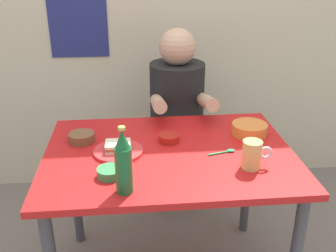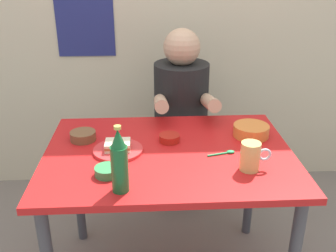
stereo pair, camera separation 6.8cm
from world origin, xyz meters
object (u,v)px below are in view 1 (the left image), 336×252
Objects in this scene: sandwich at (118,146)px; beer_mug at (252,155)px; plate_orange at (118,151)px; dip_bowl_green at (110,172)px; beer_bottle at (124,163)px; dining_table at (169,169)px; person_seated at (177,98)px; stool at (176,159)px.

sandwich is 0.58m from beer_mug.
dip_bowl_green is at bearing -98.63° from plate_orange.
beer_bottle is at bearing -166.37° from beer_mug.
dining_table is 0.64m from person_seated.
dining_table is 2.44× the size of stool.
plate_orange is 1.75× the size of beer_mug.
beer_bottle is at bearing -84.51° from plate_orange.
sandwich reaches higher than plate_orange.
stool is at bearing 61.75° from sandwich.
person_seated reaches higher than sandwich.
beer_bottle is (0.03, -0.31, 0.11)m from plate_orange.
person_seated reaches higher than stool.
stool is 1.72× the size of beer_bottle.
plate_orange is at bearing 95.49° from beer_bottle.
plate_orange is 0.20m from dip_bowl_green.
dip_bowl_green is at bearing -143.14° from dining_table.
person_seated reaches higher than plate_orange.
dip_bowl_green is (-0.03, -0.20, 0.01)m from plate_orange.
beer_mug is (0.55, -0.19, 0.03)m from sandwich.
beer_bottle is 2.62× the size of dip_bowl_green.
plate_orange is 0.33m from beer_bottle.
beer_mug is at bearing -29.10° from dining_table.
plate_orange reaches higher than dining_table.
beer_mug is (0.21, -0.81, 0.45)m from stool.
sandwich reaches higher than stool.
dining_table is 8.73× the size of beer_mug.
beer_bottle reaches higher than dip_bowl_green.
sandwich is 0.32m from beer_bottle.
beer_bottle is at bearing -122.68° from dining_table.
person_seated reaches higher than beer_bottle.
stool is 0.99m from dip_bowl_green.
stool is 0.82m from sandwich.
dining_table is at bearing -100.10° from person_seated.
dining_table is 0.42m from beer_bottle.
plate_orange is (-0.33, -0.61, -0.02)m from person_seated.
person_seated is (0.11, 0.62, 0.12)m from dining_table.
sandwich is at bearing 178.27° from dining_table.
stool is at bearing 66.04° from dip_bowl_green.
dining_table reaches higher than stool.
stool is (0.11, 0.63, -0.30)m from dining_table.
plate_orange is at bearing -118.68° from person_seated.
dip_bowl_green is (-0.36, -0.81, -0.01)m from person_seated.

